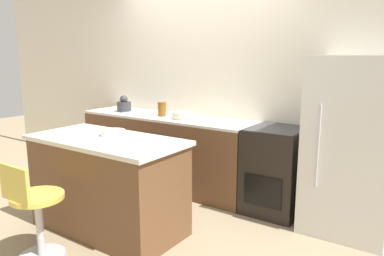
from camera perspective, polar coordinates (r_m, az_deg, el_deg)
The scene contains 11 objects.
ground_plane at distance 4.45m, azimuth -2.89°, elevation -10.55°, with size 14.00×14.00×0.00m, color #998466.
wall_back at distance 4.69m, azimuth 1.94°, elevation 6.96°, with size 8.00×0.06×2.60m.
back_counter at distance 4.76m, azimuth -3.88°, elevation -3.43°, with size 2.32×0.62×0.90m.
kitchen_island at distance 3.64m, azimuth -12.69°, elevation -8.33°, with size 1.50×0.74×0.89m.
oven_range at distance 4.05m, azimuth 12.57°, elevation -6.29°, with size 0.57×0.63×0.90m.
refrigerator at distance 3.73m, azimuth 23.13°, elevation -2.56°, with size 0.76×0.70×1.64m.
stool_chair at distance 3.31m, azimuth -22.76°, elevation -11.88°, with size 0.42×0.42×0.83m.
kettle at distance 5.07m, azimuth -10.33°, elevation 3.49°, with size 0.19×0.19×0.21m.
mixing_bowl at distance 4.44m, azimuth -1.32°, elevation 2.01°, with size 0.27×0.27×0.07m.
canister_jar at distance 4.63m, azimuth -4.57°, elevation 2.94°, with size 0.11×0.11×0.16m.
fruit_bowl at distance 3.60m, azimuth -11.96°, elevation -0.71°, with size 0.23×0.23×0.05m.
Camera 1 is at (2.52, -3.27, 1.65)m, focal length 35.00 mm.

